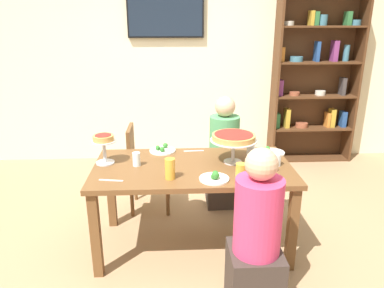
{
  "coord_description": "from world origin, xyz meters",
  "views": [
    {
      "loc": [
        -0.15,
        -2.71,
        1.86
      ],
      "look_at": [
        0.0,
        0.1,
        0.89
      ],
      "focal_mm": 34.05,
      "sensor_mm": 36.0,
      "label": 1
    }
  ],
  "objects": [
    {
      "name": "cutlery_fork_near",
      "position": [
        0.48,
        -0.3,
        0.74
      ],
      "size": [
        0.18,
        0.05,
        0.0
      ],
      "primitive_type": "cube",
      "rotation": [
        0.0,
        0.0,
        -0.17
      ],
      "color": "silver",
      "rests_on": "dining_table"
    },
    {
      "name": "beer_glass_amber_short",
      "position": [
        -0.18,
        -0.24,
        0.82
      ],
      "size": [
        0.08,
        0.08,
        0.16
      ],
      "primitive_type": "cylinder",
      "color": "gold",
      "rests_on": "dining_table"
    },
    {
      "name": "water_glass_clear_far",
      "position": [
        0.52,
        0.24,
        0.79
      ],
      "size": [
        0.07,
        0.07,
        0.09
      ],
      "primitive_type": "cylinder",
      "color": "white",
      "rests_on": "dining_table"
    },
    {
      "name": "deep_dish_pizza_stand",
      "position": [
        0.33,
        0.05,
        0.95
      ],
      "size": [
        0.38,
        0.38,
        0.24
      ],
      "color": "silver",
      "rests_on": "dining_table"
    },
    {
      "name": "water_glass_clear_near",
      "position": [
        -0.45,
        0.02,
        0.8
      ],
      "size": [
        0.06,
        0.06,
        0.11
      ],
      "primitive_type": "cylinder",
      "color": "white",
      "rests_on": "dining_table"
    },
    {
      "name": "dining_table",
      "position": [
        0.0,
        0.0,
        0.64
      ],
      "size": [
        1.59,
        0.84,
        0.74
      ],
      "color": "brown",
      "rests_on": "ground_plane"
    },
    {
      "name": "beer_glass_amber_tall",
      "position": [
        0.33,
        -0.3,
        0.81
      ],
      "size": [
        0.08,
        0.08,
        0.13
      ],
      "primitive_type": "cylinder",
      "color": "gold",
      "rests_on": "dining_table"
    },
    {
      "name": "personal_pizza_stand",
      "position": [
        -0.71,
        0.09,
        0.92
      ],
      "size": [
        0.2,
        0.2,
        0.24
      ],
      "color": "silver",
      "rests_on": "dining_table"
    },
    {
      "name": "television",
      "position": [
        -0.23,
        2.11,
        1.92
      ],
      "size": [
        0.96,
        0.05,
        0.57
      ],
      "color": "black"
    },
    {
      "name": "water_glass_clear_spare",
      "position": [
        0.67,
        -0.03,
        0.79
      ],
      "size": [
        0.07,
        0.07,
        0.1
      ],
      "primitive_type": "cylinder",
      "color": "white",
      "rests_on": "dining_table"
    },
    {
      "name": "salad_plate_far_diner",
      "position": [
        0.71,
        0.25,
        0.75
      ],
      "size": [
        0.22,
        0.22,
        0.05
      ],
      "color": "white",
      "rests_on": "dining_table"
    },
    {
      "name": "bookshelf",
      "position": [
        1.72,
        2.02,
        1.12
      ],
      "size": [
        1.1,
        0.3,
        2.21
      ],
      "color": "#4C2D19",
      "rests_on": "ground_plane"
    },
    {
      "name": "diner_far_right",
      "position": [
        0.36,
        0.74,
        0.49
      ],
      "size": [
        0.34,
        0.34,
        1.15
      ],
      "rotation": [
        0.0,
        0.0,
        -1.57
      ],
      "color": "#382D28",
      "rests_on": "ground_plane"
    },
    {
      "name": "beer_glass_amber_spare",
      "position": [
        0.57,
        -0.19,
        0.82
      ],
      "size": [
        0.07,
        0.07,
        0.16
      ],
      "primitive_type": "cylinder",
      "color": "gold",
      "rests_on": "dining_table"
    },
    {
      "name": "salad_plate_near_diner",
      "position": [
        -0.25,
        0.35,
        0.75
      ],
      "size": [
        0.23,
        0.23,
        0.06
      ],
      "color": "white",
      "rests_on": "dining_table"
    },
    {
      "name": "chair_far_left",
      "position": [
        -0.46,
        0.69,
        0.49
      ],
      "size": [
        0.4,
        0.4,
        0.87
      ],
      "rotation": [
        0.0,
        0.0,
        -1.57
      ],
      "color": "brown",
      "rests_on": "ground_plane"
    },
    {
      "name": "salad_plate_spare",
      "position": [
        0.15,
        -0.28,
        0.76
      ],
      "size": [
        0.22,
        0.22,
        0.07
      ],
      "color": "white",
      "rests_on": "dining_table"
    },
    {
      "name": "cutlery_knife_near",
      "position": [
        -0.61,
        -0.26,
        0.74
      ],
      "size": [
        0.18,
        0.05,
        0.0
      ],
      "primitive_type": "cube",
      "rotation": [
        0.0,
        0.0,
        -0.17
      ],
      "color": "silver",
      "rests_on": "dining_table"
    },
    {
      "name": "ground_plane",
      "position": [
        0.0,
        0.0,
        0.0
      ],
      "size": [
        12.0,
        12.0,
        0.0
      ],
      "primitive_type": "plane",
      "color": "#9E7A56"
    },
    {
      "name": "rear_partition",
      "position": [
        0.0,
        2.2,
        1.4
      ],
      "size": [
        8.0,
        0.12,
        2.8
      ],
      "primitive_type": "cube",
      "color": "beige",
      "rests_on": "ground_plane"
    },
    {
      "name": "diner_near_right",
      "position": [
        0.37,
        -0.75,
        0.49
      ],
      "size": [
        0.34,
        0.34,
        1.15
      ],
      "rotation": [
        0.0,
        0.0,
        1.57
      ],
      "color": "#382D28",
      "rests_on": "ground_plane"
    },
    {
      "name": "cutlery_fork_far",
      "position": [
        0.03,
        0.34,
        0.74
      ],
      "size": [
        0.18,
        0.03,
        0.0
      ],
      "primitive_type": "cube",
      "rotation": [
        0.0,
        0.0,
        3.2
      ],
      "color": "silver",
      "rests_on": "dining_table"
    }
  ]
}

